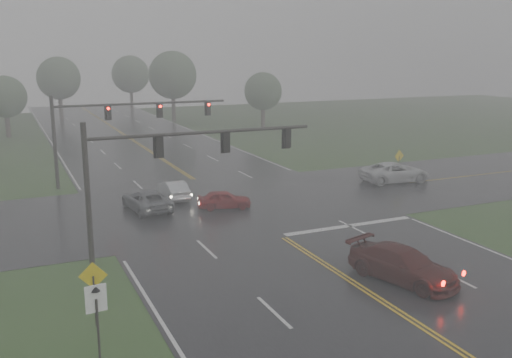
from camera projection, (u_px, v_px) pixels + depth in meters
name	position (u px, v px, depth m)	size (l,w,h in m)	color
main_road	(242.00, 211.00, 36.64)	(18.00, 160.00, 0.02)	black
cross_street	(230.00, 204.00, 38.42)	(120.00, 14.00, 0.02)	black
stop_bar	(349.00, 226.00, 33.44)	(8.50, 0.50, 0.01)	silver
sedan_maroon	(402.00, 281.00, 25.49)	(2.11, 5.18, 1.50)	#3C0D0A
sedan_red	(224.00, 209.00, 37.19)	(1.41, 3.49, 1.19)	maroon
sedan_silver	(174.00, 199.00, 39.63)	(1.36, 3.89, 1.28)	#B7BBC0
car_grey	(147.00, 210.00, 36.82)	(2.16, 4.67, 1.30)	#595C61
pickup_white	(395.00, 182.00, 44.77)	(2.54, 5.52, 1.53)	silver
signal_gantry_near	(162.00, 160.00, 28.05)	(11.88, 0.30, 6.85)	black
signal_gantry_far	(112.00, 121.00, 43.17)	(13.43, 0.35, 6.91)	black
sign_diamond_west	(94.00, 283.00, 20.94)	(1.03, 0.26, 2.52)	black
sign_arrow_white	(97.00, 313.00, 17.68)	(0.67, 0.13, 3.02)	black
sign_diamond_east	(399.00, 160.00, 45.31)	(0.99, 0.21, 2.40)	black
tree_nw_a	(5.00, 97.00, 67.06)	(4.96, 4.96, 7.28)	#382B24
tree_ne_a	(173.00, 75.00, 82.12)	(6.90, 6.90, 10.13)	#382B24
tree_n_mid	(59.00, 78.00, 84.39)	(6.34, 6.34, 9.31)	#382B24
tree_e_near	(263.00, 91.00, 75.52)	(5.01, 5.01, 7.37)	#382B24
tree_n_far	(130.00, 74.00, 97.63)	(6.38, 6.38, 9.37)	#382B24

